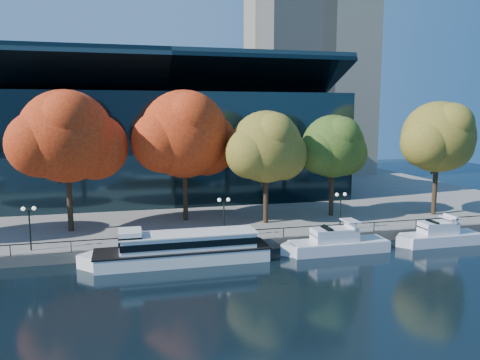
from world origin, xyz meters
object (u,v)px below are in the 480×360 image
object	(u,v)px
tree_4	(334,148)
lamp_1	(224,208)
tour_boat	(179,247)
lamp_0	(29,218)
tree_1	(68,138)
tree_2	(186,136)
tree_3	(268,148)
tree_5	(439,138)
cruiser_far	(438,235)
cruiser_near	(335,243)
lamp_2	(341,203)

from	to	relation	value
tree_4	lamp_1	size ratio (longest dim) A/B	3.00
tour_boat	lamp_0	bearing A→B (deg)	164.77
tree_1	lamp_1	world-z (taller)	tree_1
tree_2	tree_3	world-z (taller)	tree_2
tour_boat	tree_1	size ratio (longest dim) A/B	1.15
tree_4	tree_5	distance (m)	12.74
tree_3	tree_1	bearing A→B (deg)	176.49
cruiser_far	lamp_1	bearing A→B (deg)	169.15
cruiser_far	tree_4	bearing A→B (deg)	120.64
tree_2	tour_boat	bearing A→B (deg)	-101.34
tree_5	tree_1	bearing A→B (deg)	177.20
cruiser_near	lamp_0	xyz separation A→B (m)	(-27.77, 4.08, 3.03)
cruiser_near	tree_3	world-z (taller)	tree_3
cruiser_near	cruiser_far	bearing A→B (deg)	-0.08
lamp_1	lamp_2	distance (m)	12.50
cruiser_far	cruiser_near	bearing A→B (deg)	179.92
tree_1	tree_4	size ratio (longest dim) A/B	1.21
lamp_1	cruiser_far	bearing A→B (deg)	-10.85
tree_3	lamp_2	bearing A→B (deg)	-39.20
lamp_0	lamp_2	size ratio (longest dim) A/B	1.00
tree_5	lamp_1	xyz separation A→B (m)	(-27.32, -4.44, -6.27)
tree_1	lamp_2	distance (m)	28.87
cruiser_near	cruiser_far	size ratio (longest dim) A/B	1.16
tree_3	lamp_2	world-z (taller)	tree_3
tree_1	lamp_1	size ratio (longest dim) A/B	3.64
tree_3	tree_4	xyz separation A→B (m)	(8.76, 1.67, -0.21)
cruiser_far	lamp_1	distance (m)	21.97
tree_4	tree_1	bearing A→B (deg)	-179.24
tree_2	lamp_0	xyz separation A→B (m)	(-15.31, -8.68, -6.72)
tree_1	tree_3	xyz separation A→B (m)	(20.91, -1.28, -1.31)
tree_4	lamp_2	bearing A→B (deg)	-108.88
cruiser_near	tree_1	bearing A→B (deg)	156.90
lamp_0	tree_4	bearing A→B (deg)	11.94
tree_5	lamp_2	bearing A→B (deg)	-163.30
tour_boat	tree_4	world-z (taller)	tree_4
cruiser_far	tree_4	world-z (taller)	tree_4
tree_3	tree_5	xyz separation A→B (m)	(21.22, -0.78, 0.85)
tree_4	lamp_0	size ratio (longest dim) A/B	3.00
cruiser_near	lamp_1	bearing A→B (deg)	157.82
tree_1	lamp_1	distance (m)	17.52
cruiser_far	tree_2	world-z (taller)	tree_2
tour_boat	tree_1	bearing A→B (deg)	134.74
tour_boat	lamp_0	size ratio (longest dim) A/B	4.20
tree_2	tree_4	xyz separation A→B (m)	(17.31, -1.79, -1.51)
tree_1	tree_5	world-z (taller)	tree_1
cruiser_far	tree_2	xyz separation A→B (m)	(-23.82, 12.78, 9.75)
lamp_1	cruiser_near	bearing A→B (deg)	-22.18
tree_1	lamp_0	bearing A→B (deg)	-114.41
tree_4	lamp_0	xyz separation A→B (m)	(-32.62, -6.90, -5.21)
cruiser_near	tree_3	distance (m)	13.15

